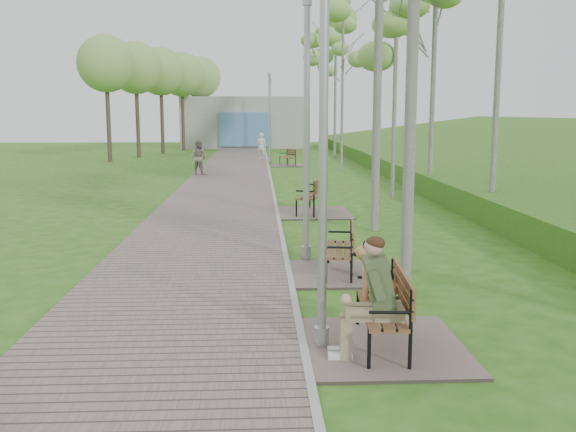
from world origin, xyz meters
name	(u,v)px	position (x,y,z in m)	size (l,w,h in m)	color
walkway	(224,192)	(-1.75, 21.50, 0.02)	(3.50, 67.00, 0.04)	#6B5D57
kerb	(273,191)	(0.00, 21.50, 0.03)	(0.10, 67.00, 0.05)	#999993
building_north	(246,122)	(-1.50, 50.97, 1.99)	(10.00, 5.20, 4.00)	#9E9E99
bench_main	(378,312)	(0.88, 6.11, 0.47)	(1.91, 2.12, 1.66)	#6B5D57
bench_second	(339,263)	(0.88, 9.70, 0.20)	(1.78, 1.97, 1.09)	#6B5D57
bench_third	(312,205)	(0.97, 16.50, 0.24)	(2.07, 2.29, 1.27)	#6B5D57
bench_far	(288,162)	(1.03, 32.78, 0.20)	(1.76, 1.96, 1.08)	#6B5D57
lamp_post_near	(323,168)	(0.22, 6.17, 2.18)	(0.18, 0.18, 4.66)	#A5A7AD
lamp_post_second	(307,139)	(0.38, 10.79, 2.31)	(0.19, 0.19, 4.95)	#A5A7AD
lamp_post_third	(270,121)	(0.12, 34.40, 2.31)	(0.19, 0.19, 4.93)	#A5A7AD
lamp_post_far	(270,117)	(0.39, 45.84, 2.43)	(0.20, 0.20, 5.20)	#A5A7AD
pedestrian_near	(261,146)	(-0.33, 37.22, 0.80)	(0.58, 0.38, 1.60)	silver
pedestrian_far	(199,157)	(-3.20, 27.79, 0.80)	(0.78, 0.61, 1.60)	gray
birch_mid_c	(397,23)	(3.87, 19.55, 5.60)	(2.30, 2.30, 7.13)	silver
birch_far_b	(343,38)	(3.50, 29.68, 6.27)	(2.22, 2.22, 7.98)	silver
birch_far_c	(336,26)	(4.14, 37.84, 7.84)	(2.84, 2.84, 9.99)	silver
birch_distant_a	(322,45)	(3.14, 36.08, 6.59)	(2.26, 2.26, 8.39)	silver
birch_distant_b	(327,54)	(4.66, 47.75, 7.07)	(2.70, 2.70, 9.01)	silver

